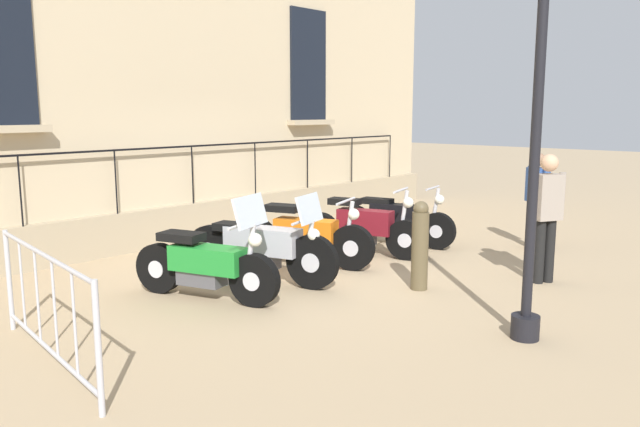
{
  "coord_description": "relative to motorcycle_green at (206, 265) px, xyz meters",
  "views": [
    {
      "loc": [
        6.27,
        -6.49,
        2.25
      ],
      "look_at": [
        0.46,
        0.0,
        0.8
      ],
      "focal_mm": 35.1,
      "sensor_mm": 36.0,
      "label": 1
    }
  ],
  "objects": [
    {
      "name": "crowd_barrier",
      "position": [
        0.54,
        -2.18,
        0.14
      ],
      "size": [
        2.46,
        0.39,
        1.05
      ],
      "color": "#B7B7BF",
      "rests_on": "ground_plane"
    },
    {
      "name": "building_facade",
      "position": [
        -3.32,
        2.0,
        3.42
      ],
      "size": [
        0.82,
        13.8,
        7.88
      ],
      "color": "#C6B28E",
      "rests_on": "ground_plane"
    },
    {
      "name": "motorcycle_silver",
      "position": [
        -0.07,
        0.95,
        0.04
      ],
      "size": [
        2.18,
        0.91,
        1.21
      ],
      "color": "black",
      "rests_on": "ground_plane"
    },
    {
      "name": "ground_plane",
      "position": [
        -0.43,
        2.0,
        -0.42
      ],
      "size": [
        60.0,
        60.0,
        0.0
      ],
      "primitive_type": "plane",
      "color": "tan"
    },
    {
      "name": "motorcycle_black",
      "position": [
        -0.1,
        4.05,
        -0.01
      ],
      "size": [
        2.07,
        0.7,
        1.02
      ],
      "color": "black",
      "rests_on": "ground_plane"
    },
    {
      "name": "motorcycle_orange",
      "position": [
        -0.29,
        1.99,
        0.0
      ],
      "size": [
        2.11,
        0.97,
        1.0
      ],
      "color": "black",
      "rests_on": "ground_plane"
    },
    {
      "name": "motorcycle_green",
      "position": [
        0.0,
        0.0,
        0.0
      ],
      "size": [
        1.93,
        0.9,
        1.29
      ],
      "color": "black",
      "rests_on": "ground_plane"
    },
    {
      "name": "pedestrian_standing",
      "position": [
        1.78,
        5.31,
        0.45
      ],
      "size": [
        0.46,
        0.38,
        1.57
      ],
      "color": "#47382D",
      "rests_on": "ground_plane"
    },
    {
      "name": "motorcycle_maroon",
      "position": [
        -0.04,
        3.08,
        -0.0
      ],
      "size": [
        2.02,
        0.82,
        1.08
      ],
      "color": "black",
      "rests_on": "ground_plane"
    },
    {
      "name": "pedestrian_walking",
      "position": [
        2.71,
        3.42,
        0.54
      ],
      "size": [
        0.36,
        0.48,
        1.69
      ],
      "color": "black",
      "rests_on": "ground_plane"
    },
    {
      "name": "bollard",
      "position": [
        1.67,
        2.06,
        0.15
      ],
      "size": [
        0.21,
        0.21,
        1.13
      ],
      "color": "brown",
      "rests_on": "ground_plane"
    }
  ]
}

